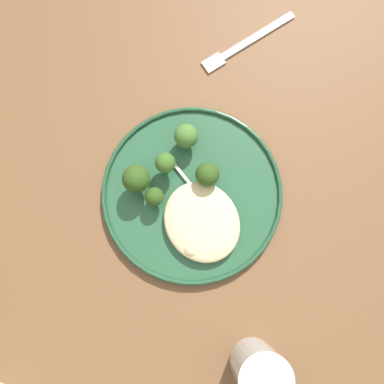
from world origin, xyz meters
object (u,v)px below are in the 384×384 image
broccoli_floret_split_head (136,179)px  seared_scallop_right_edge (205,205)px  seared_scallop_tiny_bay (218,218)px  seared_scallop_half_hidden (200,221)px  dinner_plate (192,193)px  seared_scallop_large_seared (193,246)px  broccoli_floret_left_leaning (168,162)px  water_glass (258,369)px  broccoli_floret_near_rim (207,175)px  broccoli_floret_tall_stalk (154,197)px  broccoli_floret_right_tilted (186,136)px  dinner_fork (246,43)px

broccoli_floret_split_head → seared_scallop_right_edge: bearing=42.9°
seared_scallop_tiny_bay → seared_scallop_half_hidden: 0.03m
dinner_plate → broccoli_floret_split_head: (-0.05, -0.07, 0.04)m
seared_scallop_right_edge → seared_scallop_large_seared: bearing=-45.3°
seared_scallop_right_edge → seared_scallop_large_seared: size_ratio=0.96×
broccoli_floret_left_leaning → water_glass: (0.33, -0.03, 0.01)m
dinner_plate → water_glass: (0.27, -0.04, 0.05)m
broccoli_floret_near_rim → water_glass: (0.28, -0.07, 0.01)m
seared_scallop_tiny_bay → water_glass: bearing=-14.8°
broccoli_floret_near_rim → broccoli_floret_tall_stalk: bearing=-96.1°
seared_scallop_right_edge → broccoli_floret_right_tilted: (-0.11, 0.02, 0.02)m
broccoli_floret_split_head → broccoli_floret_left_leaning: (-0.00, 0.06, -0.01)m
seared_scallop_tiny_bay → broccoli_floret_split_head: 0.14m
broccoli_floret_tall_stalk → dinner_fork: broccoli_floret_tall_stalk is taller
broccoli_floret_near_rim → seared_scallop_tiny_bay: bearing=-13.7°
broccoli_floret_split_head → broccoli_floret_right_tilted: (-0.03, 0.10, -0.01)m
broccoli_floret_near_rim → broccoli_floret_left_leaning: (-0.05, -0.04, -0.00)m
seared_scallop_half_hidden → dinner_fork: (-0.24, 0.22, -0.02)m
seared_scallop_right_edge → broccoli_floret_tall_stalk: size_ratio=0.68×
seared_scallop_right_edge → seared_scallop_tiny_bay: bearing=15.1°
broccoli_floret_tall_stalk → dinner_fork: 0.32m
broccoli_floret_tall_stalk → seared_scallop_right_edge: bearing=53.8°
seared_scallop_half_hidden → broccoli_floret_left_leaning: 0.10m
seared_scallop_half_hidden → broccoli_floret_split_head: bearing=-150.0°
seared_scallop_large_seared → broccoli_floret_right_tilted: broccoli_floret_right_tilted is taller
broccoli_floret_tall_stalk → broccoli_floret_right_tilted: 0.11m
seared_scallop_tiny_bay → broccoli_floret_split_head: size_ratio=0.49×
dinner_fork → broccoli_floret_near_rim: bearing=-44.1°
seared_scallop_half_hidden → water_glass: bearing=-7.7°
seared_scallop_half_hidden → dinner_fork: 0.32m
seared_scallop_half_hidden → broccoli_floret_right_tilted: 0.13m
seared_scallop_tiny_bay → seared_scallop_large_seared: size_ratio=0.98×
broccoli_floret_left_leaning → broccoli_floret_right_tilted: (-0.02, 0.05, -0.00)m
broccoli_floret_split_head → broccoli_floret_right_tilted: broccoli_floret_split_head is taller
seared_scallop_right_edge → dinner_fork: 0.30m
seared_scallop_right_edge → seared_scallop_half_hidden: same height
seared_scallop_large_seared → broccoli_floret_split_head: 0.14m
seared_scallop_tiny_bay → water_glass: 0.22m
seared_scallop_right_edge → broccoli_floret_left_leaning: 0.09m
broccoli_floret_near_rim → broccoli_floret_right_tilted: size_ratio=1.07×
water_glass → broccoli_floret_right_tilted: bearing=168.2°
broccoli_floret_right_tilted → dinner_fork: (-0.11, 0.18, -0.04)m
dinner_plate → broccoli_floret_near_rim: 0.05m
seared_scallop_tiny_bay → broccoli_floret_near_rim: bearing=166.3°
dinner_fork → seared_scallop_large_seared: bearing=-42.8°
dinner_plate → seared_scallop_tiny_bay: bearing=15.4°
seared_scallop_right_edge → broccoli_floret_right_tilted: 0.11m
seared_scallop_large_seared → broccoli_floret_near_rim: bearing=140.2°
seared_scallop_large_seared → water_glass: (0.19, -0.00, 0.03)m
seared_scallop_tiny_bay → dinner_fork: size_ratio=0.16×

